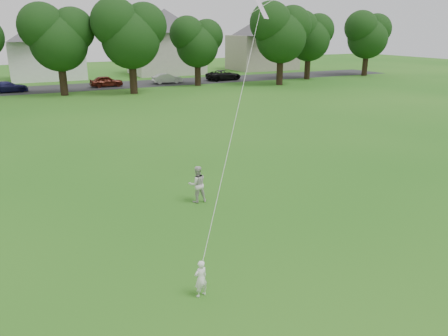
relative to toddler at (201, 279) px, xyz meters
name	(u,v)px	position (x,y,z in m)	size (l,w,h in m)	color
ground	(235,271)	(1.28, 0.64, -0.49)	(160.00, 160.00, 0.00)	#1E5F15
street	(58,88)	(1.28, 42.64, -0.48)	(90.00, 7.00, 0.01)	#2D2D30
toddler	(201,279)	(0.00, 0.00, 0.00)	(0.36, 0.23, 0.98)	white
older_boy	(197,184)	(2.32, 5.72, 0.23)	(0.69, 0.54, 1.43)	beige
kite	(238,107)	(2.91, 3.61, 3.43)	(3.45, 4.14, 11.29)	silver
tree_row	(75,32)	(2.87, 36.75, 5.47)	(83.13, 9.30, 9.52)	black
parked_cars	(47,84)	(0.19, 41.64, 0.11)	(53.53, 2.50, 1.26)	black
house_row	(54,39)	(2.48, 52.64, 4.52)	(78.00, 14.10, 10.44)	beige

